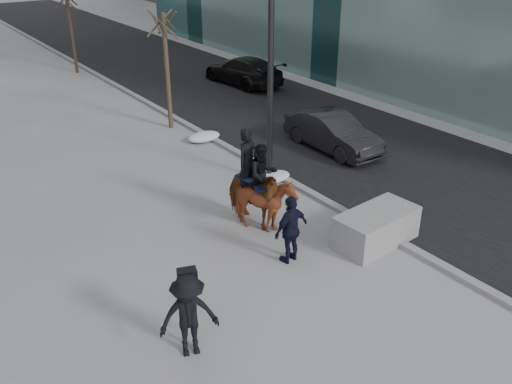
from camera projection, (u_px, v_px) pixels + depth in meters
ground at (285, 265)px, 13.13m from camera, size 120.00×120.00×0.00m
road at (269, 110)px, 24.06m from camera, size 8.00×90.00×0.01m
curb at (190, 126)px, 21.95m from camera, size 0.25×90.00×0.12m
planter at (376, 227)px, 13.88m from camera, size 2.30×1.27×0.89m
car_near at (333, 132)px, 19.55m from camera, size 1.48×4.08×1.34m
car_far at (243, 70)px, 27.63m from camera, size 2.34×4.96×1.40m
tree_near at (167, 66)px, 20.90m from camera, size 1.20×1.20×4.98m
tree_far at (71, 29)px, 29.08m from camera, size 1.20×1.20×4.72m
mounted_left at (251, 191)px, 14.46m from camera, size 1.35×2.26×2.73m
mounted_right at (265, 197)px, 14.27m from camera, size 1.59×1.70×2.40m
feeder at (291, 229)px, 12.94m from camera, size 1.07×0.92×1.75m
camera_crew at (189, 316)px, 10.08m from camera, size 1.28×0.98×1.75m
lamppost at (273, 20)px, 15.19m from camera, size 0.25×1.15×9.09m
snow_piles at (229, 151)px, 19.31m from camera, size 1.31×5.18×0.33m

